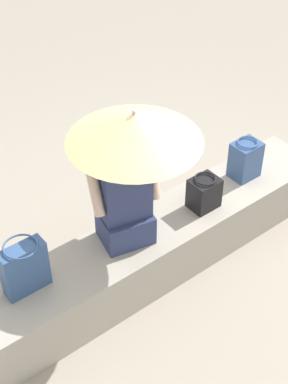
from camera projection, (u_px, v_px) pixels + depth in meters
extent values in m
plane|color=#9E9384|center=(161.00, 264.00, 4.43)|extent=(14.00, 14.00, 0.00)
cube|color=#A8A093|center=(161.00, 244.00, 4.30)|extent=(2.93, 0.51, 0.43)
cube|color=navy|center=(125.00, 226.00, 3.98)|extent=(0.40, 0.35, 0.22)
cube|color=navy|center=(124.00, 186.00, 3.75)|extent=(0.36, 0.27, 0.48)
sphere|color=beige|center=(123.00, 143.00, 3.53)|extent=(0.20, 0.20, 0.20)
cylinder|color=beige|center=(152.00, 175.00, 3.80)|extent=(0.11, 0.21, 0.32)
cylinder|color=beige|center=(95.00, 192.00, 3.67)|extent=(0.11, 0.21, 0.32)
cylinder|color=#B7B7BC|center=(135.00, 178.00, 3.77)|extent=(0.02, 0.02, 0.97)
cone|color=#DBBC7F|center=(134.00, 128.00, 3.52)|extent=(0.86, 0.86, 0.19)
sphere|color=#B7B7BC|center=(134.00, 112.00, 3.45)|extent=(0.03, 0.03, 0.03)
cube|color=black|center=(204.00, 193.00, 4.23)|extent=(0.21, 0.17, 0.24)
torus|color=black|center=(205.00, 179.00, 4.14)|extent=(0.16, 0.16, 0.01)
cube|color=#335184|center=(25.00, 269.00, 3.58)|extent=(0.29, 0.11, 0.35)
torus|color=#335184|center=(20.00, 247.00, 3.46)|extent=(0.22, 0.22, 0.01)
cube|color=#335184|center=(245.00, 160.00, 4.49)|extent=(0.21, 0.17, 0.30)
torus|color=#335184|center=(248.00, 142.00, 4.38)|extent=(0.16, 0.16, 0.01)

